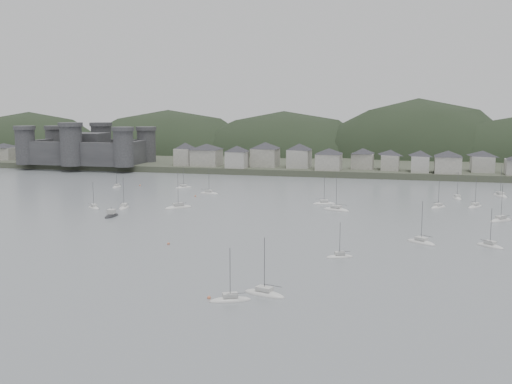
# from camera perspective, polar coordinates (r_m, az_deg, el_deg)

# --- Properties ---
(ground) EXTENTS (900.00, 900.00, 0.00)m
(ground) POSITION_cam_1_polar(r_m,az_deg,el_deg) (140.48, -7.66, -6.63)
(ground) COLOR slate
(ground) RESTS_ON ground
(far_shore_land) EXTENTS (900.00, 250.00, 3.00)m
(far_shore_land) POSITION_cam_1_polar(r_m,az_deg,el_deg) (425.30, 7.38, 3.46)
(far_shore_land) COLOR #383D2D
(far_shore_land) RESTS_ON ground
(forested_ridge) EXTENTS (851.55, 103.94, 102.57)m
(forested_ridge) POSITION_cam_1_polar(r_m,az_deg,el_deg) (400.69, 7.58, 1.34)
(forested_ridge) COLOR black
(forested_ridge) RESTS_ON ground
(castle) EXTENTS (66.00, 43.00, 20.00)m
(castle) POSITION_cam_1_polar(r_m,az_deg,el_deg) (351.24, -14.93, 3.83)
(castle) COLOR #333336
(castle) RESTS_ON far_shore_land
(waterfront_town) EXTENTS (451.48, 28.46, 12.92)m
(waterfront_town) POSITION_cam_1_polar(r_m,az_deg,el_deg) (310.32, 14.17, 2.90)
(waterfront_town) COLOR gray
(waterfront_town) RESTS_ON far_shore_land
(sailboat_lead) EXTENTS (6.68, 4.61, 8.81)m
(sailboat_lead) POSITION_cam_1_polar(r_m,az_deg,el_deg) (148.31, 7.51, -5.76)
(sailboat_lead) COLOR silver
(sailboat_lead) RESTS_ON ground
(moored_fleet) EXTENTS (255.03, 169.03, 13.39)m
(moored_fleet) POSITION_cam_1_polar(r_m,az_deg,el_deg) (201.18, -1.35, -2.02)
(moored_fleet) COLOR silver
(moored_fleet) RESTS_ON ground
(motor_launch_far) EXTENTS (2.97, 7.82, 3.86)m
(motor_launch_far) POSITION_cam_1_polar(r_m,az_deg,el_deg) (203.50, -12.83, -2.07)
(motor_launch_far) COLOR black
(motor_launch_far) RESTS_ON ground
(mooring_buoys) EXTENTS (149.45, 141.93, 0.70)m
(mooring_buoys) POSITION_cam_1_polar(r_m,az_deg,el_deg) (193.10, -4.82, -2.48)
(mooring_buoys) COLOR #D16C45
(mooring_buoys) RESTS_ON ground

